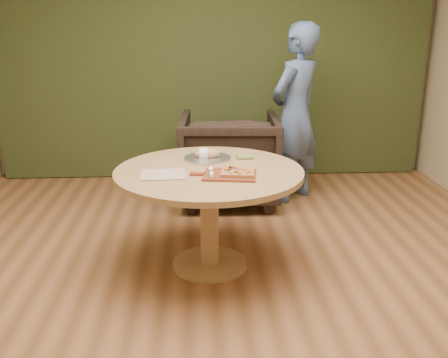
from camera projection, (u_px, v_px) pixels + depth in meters
name	position (u px, v px, depth m)	size (l,w,h in m)	color
room_shell	(231.00, 86.00, 2.77)	(5.04, 6.04, 2.84)	#9B663E
curtain	(213.00, 53.00, 5.52)	(4.80, 0.14, 2.78)	#293618
pedestal_table	(209.00, 188.00, 3.54)	(1.33, 1.33, 0.75)	tan
pizza_paddle	(228.00, 175.00, 3.35)	(0.46, 0.33, 0.01)	brown
flatbread_pizza	(238.00, 172.00, 3.35)	(0.25, 0.25, 0.04)	#B87B47
cutlery_roll	(211.00, 172.00, 3.33)	(0.03, 0.20, 0.03)	white
newspaper	(163.00, 175.00, 3.36)	(0.30, 0.25, 0.01)	silver
serving_tray	(207.00, 158.00, 3.75)	(0.36, 0.36, 0.02)	silver
bread_roll	(206.00, 154.00, 3.74)	(0.19, 0.09, 0.09)	tan
green_packet	(245.00, 157.00, 3.77)	(0.12, 0.10, 0.02)	#58672E
armchair	(229.00, 154.00, 4.94)	(0.95, 0.89, 0.97)	black
person_standing	(295.00, 114.00, 4.88)	(0.64, 0.42, 1.74)	#496491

